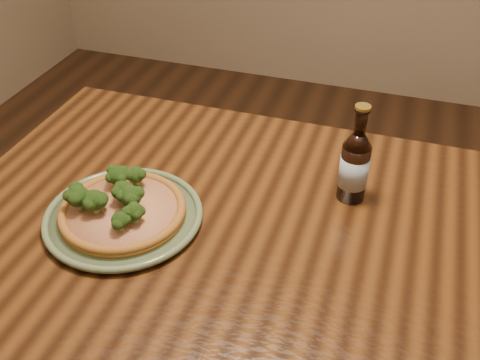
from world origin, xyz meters
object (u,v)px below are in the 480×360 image
(beer_bottle, at_px, (354,165))
(plate, at_px, (124,216))
(table, at_px, (343,298))
(pizza, at_px, (121,208))

(beer_bottle, bearing_deg, plate, -145.43)
(table, height_order, beer_bottle, beer_bottle)
(plate, height_order, beer_bottle, beer_bottle)
(table, distance_m, beer_bottle, 0.26)
(pizza, bearing_deg, table, 2.62)
(pizza, distance_m, beer_bottle, 0.46)
(pizza, relative_size, beer_bottle, 1.15)
(plate, xyz_separation_m, pizza, (-0.00, 0.00, 0.02))
(table, height_order, plate, plate)
(beer_bottle, bearing_deg, pizza, -145.68)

